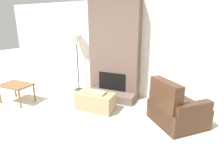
{
  "coord_description": "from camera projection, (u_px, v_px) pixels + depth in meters",
  "views": [
    {
      "loc": [
        1.81,
        -1.66,
        1.93
      ],
      "look_at": [
        0.0,
        2.51,
        0.65
      ],
      "focal_mm": 28.0,
      "sensor_mm": 36.0,
      "label": 1
    }
  ],
  "objects": [
    {
      "name": "ottoman",
      "position": [
        96.0,
        101.0,
        4.11
      ],
      "size": [
        0.89,
        0.44,
        0.46
      ],
      "color": "#998460",
      "rests_on": "ground_plane"
    },
    {
      "name": "wall_back",
      "position": [
        117.0,
        49.0,
        4.86
      ],
      "size": [
        7.6,
        0.06,
        2.6
      ],
      "primitive_type": "cube",
      "color": "silver",
      "rests_on": "ground_plane"
    },
    {
      "name": "fireplace",
      "position": [
        114.0,
        54.0,
        4.69
      ],
      "size": [
        1.37,
        0.71,
        2.6
      ],
      "color": "brown",
      "rests_on": "ground_plane"
    },
    {
      "name": "side_table",
      "position": [
        16.0,
        87.0,
        4.45
      ],
      "size": [
        0.8,
        0.52,
        0.49
      ],
      "color": "brown",
      "rests_on": "ground_plane"
    },
    {
      "name": "floor_lamp_left",
      "position": [
        77.0,
        43.0,
        5.06
      ],
      "size": [
        0.37,
        0.37,
        1.67
      ],
      "color": "#333333",
      "rests_on": "ground_plane"
    },
    {
      "name": "armchair",
      "position": [
        175.0,
        110.0,
        3.5
      ],
      "size": [
        1.27,
        1.27,
        0.93
      ],
      "rotation": [
        0.0,
        0.0,
        2.32
      ],
      "color": "#422819",
      "rests_on": "ground_plane"
    }
  ]
}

